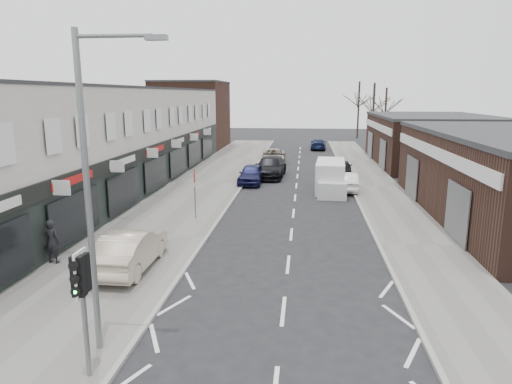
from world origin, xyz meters
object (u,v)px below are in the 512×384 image
(warning_sign, at_px, (195,180))
(parked_car_right_b, at_px, (340,169))
(sedan_on_pavement, at_px, (130,249))
(parked_car_left_b, at_px, (270,167))
(white_van, at_px, (330,177))
(parked_car_left_a, at_px, (251,174))
(parked_car_left_c, at_px, (273,156))
(parked_car_right_c, at_px, (318,144))
(street_lamp, at_px, (93,179))
(traffic_light, at_px, (82,285))
(parked_car_right_a, at_px, (346,181))

(warning_sign, height_order, parked_car_right_b, warning_sign)
(sedan_on_pavement, height_order, parked_car_left_b, parked_car_left_b)
(white_van, height_order, parked_car_right_b, white_van)
(parked_car_left_a, distance_m, parked_car_right_b, 7.43)
(parked_car_left_c, bearing_deg, parked_car_left_a, -95.36)
(parked_car_right_c, bearing_deg, parked_car_left_c, 70.17)
(sedan_on_pavement, distance_m, parked_car_left_b, 21.12)
(street_lamp, xyz_separation_m, parked_car_right_b, (7.94, 26.21, -3.83))
(warning_sign, xyz_separation_m, parked_car_right_b, (8.57, 13.41, -1.41))
(traffic_light, height_order, sedan_on_pavement, traffic_light)
(warning_sign, xyz_separation_m, parked_car_left_c, (2.65, 21.38, -1.53))
(warning_sign, xyz_separation_m, parked_car_left_a, (1.76, 10.46, -1.47))
(parked_car_right_c, bearing_deg, sedan_on_pavement, 80.84)
(parked_car_right_b, bearing_deg, traffic_light, 78.68)
(parked_car_left_b, bearing_deg, parked_car_left_c, 95.00)
(street_lamp, distance_m, parked_car_left_b, 26.63)
(parked_car_left_b, bearing_deg, white_van, -46.09)
(warning_sign, distance_m, parked_car_right_b, 15.98)
(parked_car_right_c, bearing_deg, parked_car_left_b, 79.57)
(street_lamp, distance_m, parked_car_right_c, 46.45)
(warning_sign, bearing_deg, traffic_light, -86.90)
(parked_car_left_b, height_order, parked_car_right_b, parked_car_left_b)
(parked_car_left_a, distance_m, parked_car_left_b, 3.22)
(parked_car_right_a, bearing_deg, white_van, 19.39)
(traffic_light, bearing_deg, street_lamp, 95.88)
(parked_car_right_a, height_order, parked_car_right_b, parked_car_right_b)
(traffic_light, relative_size, warning_sign, 1.15)
(street_lamp, relative_size, parked_car_right_a, 1.99)
(parked_car_left_a, relative_size, parked_car_right_c, 0.95)
(parked_car_right_a, relative_size, parked_car_right_b, 0.87)
(street_lamp, xyz_separation_m, white_van, (6.88, 21.03, -3.63))
(sedan_on_pavement, relative_size, parked_car_right_b, 0.98)
(parked_car_right_a, bearing_deg, warning_sign, 46.34)
(parked_car_left_b, distance_m, parked_car_left_c, 7.94)
(parked_car_left_b, height_order, parked_car_left_c, parked_car_left_b)
(white_van, distance_m, parked_car_left_a, 6.18)
(white_van, xyz_separation_m, parked_car_left_b, (-4.56, 5.22, -0.18))
(parked_car_left_a, bearing_deg, parked_car_left_c, 87.07)
(warning_sign, height_order, sedan_on_pavement, warning_sign)
(parked_car_left_a, bearing_deg, parked_car_right_b, 25.14)
(sedan_on_pavement, bearing_deg, parked_car_right_a, -120.99)
(traffic_light, height_order, parked_car_right_b, traffic_light)
(warning_sign, height_order, parked_car_right_a, warning_sign)
(parked_car_left_a, xyz_separation_m, parked_car_right_b, (6.82, 2.95, 0.06))
(parked_car_left_b, bearing_deg, parked_car_right_b, 2.38)
(parked_car_left_a, bearing_deg, parked_car_left_b, 69.85)
(street_lamp, bearing_deg, parked_car_right_a, 69.44)
(parked_car_left_c, bearing_deg, parked_car_left_b, -88.46)
(traffic_light, height_order, warning_sign, traffic_light)
(parked_car_left_a, relative_size, parked_car_right_b, 0.92)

